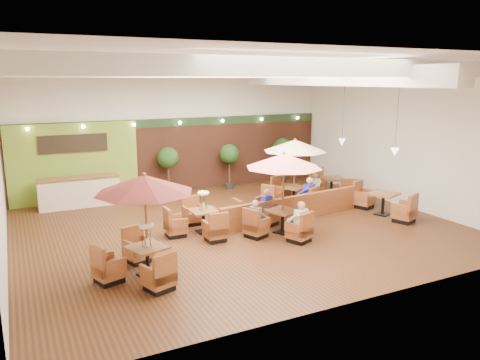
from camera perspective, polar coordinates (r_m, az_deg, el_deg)
room at (r=16.28m, az=-1.29°, el=7.81°), size 14.04×14.00×5.52m
service_counter at (r=19.20m, az=-19.01°, el=-1.40°), size 3.00×0.75×1.18m
booth_divider at (r=16.65m, az=6.86°, el=-3.36°), size 6.23×0.93×0.87m
table_0 at (r=11.70m, az=-11.79°, el=-2.79°), size 2.60×2.74×2.66m
table_1 at (r=14.78m, az=5.11°, el=0.58°), size 2.60×2.76×2.65m
table_2 at (r=18.21m, az=6.67°, el=2.42°), size 2.79×2.79×2.66m
table_3 at (r=15.22m, az=-4.46°, el=-4.83°), size 2.53×2.53×1.53m
table_4 at (r=17.90m, az=17.03°, el=-2.84°), size 1.20×2.95×1.04m
table_5 at (r=20.17m, az=11.07°, el=-0.89°), size 1.20×2.93×1.02m
topiary_0 at (r=19.97m, az=-8.77°, el=2.45°), size 0.89×0.89×2.07m
topiary_1 at (r=21.00m, az=-1.31°, el=2.97°), size 0.87×0.87×2.03m
topiary_2 at (r=22.31m, az=5.23°, el=3.69°), size 0.93×0.93×2.15m
diner_0 at (r=14.30m, az=7.28°, el=-4.57°), size 0.45×0.41×0.83m
diner_1 at (r=15.89m, az=3.41°, el=-2.88°), size 0.42×0.37×0.77m
diner_2 at (r=14.62m, az=1.99°, el=-4.21°), size 0.39×0.42×0.76m
diner_3 at (r=17.62m, az=8.31°, el=-1.37°), size 0.48×0.44×0.86m
diner_4 at (r=18.95m, az=9.06°, el=-0.57°), size 0.40×0.42×0.75m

